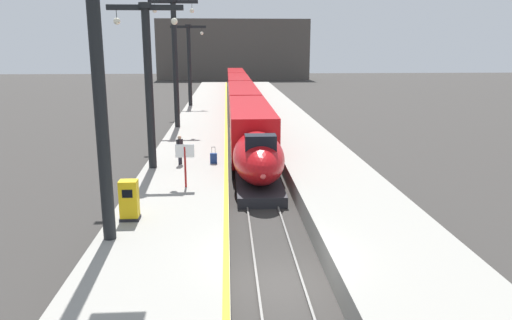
{
  "coord_description": "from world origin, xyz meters",
  "views": [
    {
      "loc": [
        -1.67,
        -14.63,
        7.71
      ],
      "look_at": [
        -0.16,
        10.51,
        1.8
      ],
      "focal_mm": 33.98,
      "sensor_mm": 36.0,
      "label": 1
    }
  ],
  "objects_px": {
    "highspeed_train_main": "(241,95)",
    "departure_info_board": "(185,157)",
    "rolling_suitcase": "(214,158)",
    "station_column_mid": "(148,71)",
    "station_column_distant": "(189,57)",
    "station_column_far": "(175,52)",
    "ticket_machine_yellow": "(129,202)",
    "station_column_near": "(99,60)",
    "passenger_near_edge": "(180,147)"
  },
  "relations": [
    {
      "from": "highspeed_train_main",
      "to": "departure_info_board",
      "type": "distance_m",
      "value": 36.55
    },
    {
      "from": "highspeed_train_main",
      "to": "station_column_near",
      "type": "relative_size",
      "value": 7.32
    },
    {
      "from": "station_column_near",
      "to": "station_column_far",
      "type": "bearing_deg",
      "value": 90.12
    },
    {
      "from": "station_column_mid",
      "to": "departure_info_board",
      "type": "xyz_separation_m",
      "value": [
        2.18,
        -4.04,
        -3.87
      ]
    },
    {
      "from": "passenger_near_edge",
      "to": "rolling_suitcase",
      "type": "relative_size",
      "value": 1.72
    },
    {
      "from": "station_column_mid",
      "to": "station_column_near",
      "type": "bearing_deg",
      "value": -89.72
    },
    {
      "from": "highspeed_train_main",
      "to": "station_column_mid",
      "type": "distance_m",
      "value": 33.15
    },
    {
      "from": "station_column_near",
      "to": "ticket_machine_yellow",
      "type": "height_order",
      "value": "station_column_near"
    },
    {
      "from": "station_column_near",
      "to": "departure_info_board",
      "type": "bearing_deg",
      "value": 71.5
    },
    {
      "from": "station_column_mid",
      "to": "station_column_far",
      "type": "distance_m",
      "value": 14.29
    },
    {
      "from": "highspeed_train_main",
      "to": "ticket_machine_yellow",
      "type": "xyz_separation_m",
      "value": [
        -5.55,
        -40.8,
        -0.18
      ]
    },
    {
      "from": "station_column_near",
      "to": "station_column_mid",
      "type": "height_order",
      "value": "station_column_near"
    },
    {
      "from": "station_column_mid",
      "to": "station_column_far",
      "type": "relative_size",
      "value": 0.85
    },
    {
      "from": "station_column_near",
      "to": "station_column_far",
      "type": "xyz_separation_m",
      "value": [
        -0.05,
        24.66,
        -0.05
      ]
    },
    {
      "from": "station_column_distant",
      "to": "ticket_machine_yellow",
      "type": "height_order",
      "value": "station_column_distant"
    },
    {
      "from": "station_column_mid",
      "to": "rolling_suitcase",
      "type": "height_order",
      "value": "station_column_mid"
    },
    {
      "from": "rolling_suitcase",
      "to": "departure_info_board",
      "type": "xyz_separation_m",
      "value": [
        -1.22,
        -4.85,
        1.2
      ]
    },
    {
      "from": "station_column_near",
      "to": "station_column_far",
      "type": "height_order",
      "value": "station_column_far"
    },
    {
      "from": "highspeed_train_main",
      "to": "rolling_suitcase",
      "type": "xyz_separation_m",
      "value": [
        -2.5,
        -31.51,
        -0.62
      ]
    },
    {
      "from": "ticket_machine_yellow",
      "to": "station_column_far",
      "type": "bearing_deg",
      "value": 90.88
    },
    {
      "from": "highspeed_train_main",
      "to": "station_column_far",
      "type": "height_order",
      "value": "station_column_far"
    },
    {
      "from": "highspeed_train_main",
      "to": "station_column_near",
      "type": "xyz_separation_m",
      "value": [
        -5.85,
        -42.71,
        5.32
      ]
    },
    {
      "from": "highspeed_train_main",
      "to": "station_column_far",
      "type": "distance_m",
      "value": 19.7
    },
    {
      "from": "highspeed_train_main",
      "to": "station_column_far",
      "type": "relative_size",
      "value": 7.24
    },
    {
      "from": "passenger_near_edge",
      "to": "station_column_far",
      "type": "bearing_deg",
      "value": 96.19
    },
    {
      "from": "station_column_distant",
      "to": "ticket_machine_yellow",
      "type": "bearing_deg",
      "value": -89.48
    },
    {
      "from": "station_column_mid",
      "to": "departure_info_board",
      "type": "distance_m",
      "value": 6.01
    },
    {
      "from": "station_column_distant",
      "to": "passenger_near_edge",
      "type": "distance_m",
      "value": 29.39
    },
    {
      "from": "passenger_near_edge",
      "to": "station_column_mid",
      "type": "bearing_deg",
      "value": -153.9
    },
    {
      "from": "station_column_far",
      "to": "ticket_machine_yellow",
      "type": "distance_m",
      "value": 23.4
    },
    {
      "from": "station_column_mid",
      "to": "rolling_suitcase",
      "type": "bearing_deg",
      "value": 13.31
    },
    {
      "from": "station_column_far",
      "to": "rolling_suitcase",
      "type": "distance_m",
      "value": 15.08
    },
    {
      "from": "ticket_machine_yellow",
      "to": "departure_info_board",
      "type": "relative_size",
      "value": 0.75
    },
    {
      "from": "highspeed_train_main",
      "to": "rolling_suitcase",
      "type": "bearing_deg",
      "value": -94.53
    },
    {
      "from": "station_column_mid",
      "to": "passenger_near_edge",
      "type": "height_order",
      "value": "station_column_mid"
    },
    {
      "from": "highspeed_train_main",
      "to": "passenger_near_edge",
      "type": "xyz_separation_m",
      "value": [
        -4.43,
        -31.59,
        0.07
      ]
    },
    {
      "from": "station_column_distant",
      "to": "rolling_suitcase",
      "type": "relative_size",
      "value": 9.24
    },
    {
      "from": "station_column_near",
      "to": "station_column_mid",
      "type": "distance_m",
      "value": 10.43
    },
    {
      "from": "rolling_suitcase",
      "to": "station_column_near",
      "type": "bearing_deg",
      "value": -106.65
    },
    {
      "from": "ticket_machine_yellow",
      "to": "rolling_suitcase",
      "type": "bearing_deg",
      "value": 71.83
    },
    {
      "from": "station_column_near",
      "to": "station_column_mid",
      "type": "relative_size",
      "value": 1.16
    },
    {
      "from": "departure_info_board",
      "to": "passenger_near_edge",
      "type": "bearing_deg",
      "value": 98.44
    },
    {
      "from": "station_column_mid",
      "to": "passenger_near_edge",
      "type": "bearing_deg",
      "value": 26.1
    },
    {
      "from": "station_column_distant",
      "to": "highspeed_train_main",
      "type": "bearing_deg",
      "value": 23.64
    },
    {
      "from": "ticket_machine_yellow",
      "to": "station_column_near",
      "type": "bearing_deg",
      "value": -98.91
    },
    {
      "from": "station_column_mid",
      "to": "station_column_distant",
      "type": "distance_m",
      "value": 29.73
    },
    {
      "from": "station_column_far",
      "to": "ticket_machine_yellow",
      "type": "bearing_deg",
      "value": -89.12
    },
    {
      "from": "highspeed_train_main",
      "to": "station_column_distant",
      "type": "distance_m",
      "value": 7.88
    },
    {
      "from": "passenger_near_edge",
      "to": "departure_info_board",
      "type": "distance_m",
      "value": 4.84
    },
    {
      "from": "highspeed_train_main",
      "to": "rolling_suitcase",
      "type": "relative_size",
      "value": 76.95
    }
  ]
}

